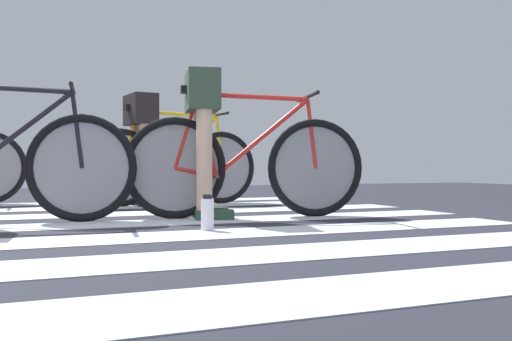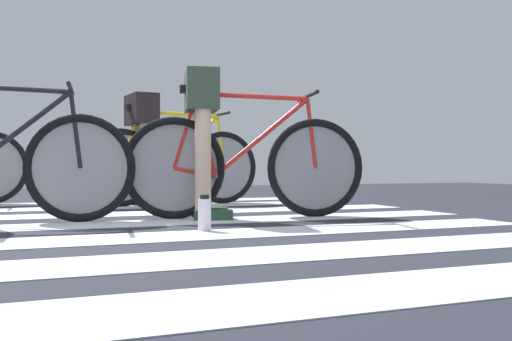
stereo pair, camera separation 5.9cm
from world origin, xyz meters
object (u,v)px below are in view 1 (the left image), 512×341
(bicycle_3_of_4, at_px, (173,165))
(water_bottle, at_px, (207,214))
(bicycle_1_of_4, at_px, (246,164))
(cyclist_3_of_4, at_px, (141,134))
(cyclist_1_of_4, at_px, (203,124))

(bicycle_3_of_4, bearing_deg, water_bottle, -105.44)
(bicycle_1_of_4, bearing_deg, cyclist_3_of_4, 118.64)
(bicycle_3_of_4, height_order, cyclist_3_of_4, cyclist_3_of_4)
(cyclist_1_of_4, relative_size, cyclist_3_of_4, 1.01)
(cyclist_3_of_4, height_order, water_bottle, cyclist_3_of_4)
(bicycle_1_of_4, height_order, cyclist_1_of_4, cyclist_1_of_4)
(bicycle_1_of_4, distance_m, bicycle_3_of_4, 1.53)
(bicycle_1_of_4, relative_size, water_bottle, 8.23)
(cyclist_3_of_4, relative_size, water_bottle, 4.96)
(bicycle_1_of_4, bearing_deg, water_bottle, -114.78)
(cyclist_3_of_4, bearing_deg, bicycle_3_of_4, 0.00)
(cyclist_1_of_4, distance_m, water_bottle, 0.97)
(cyclist_3_of_4, xyz_separation_m, water_bottle, (-0.06, -2.19, -0.57))
(bicycle_1_of_4, bearing_deg, bicycle_3_of_4, 107.16)
(bicycle_1_of_4, height_order, water_bottle, bicycle_1_of_4)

